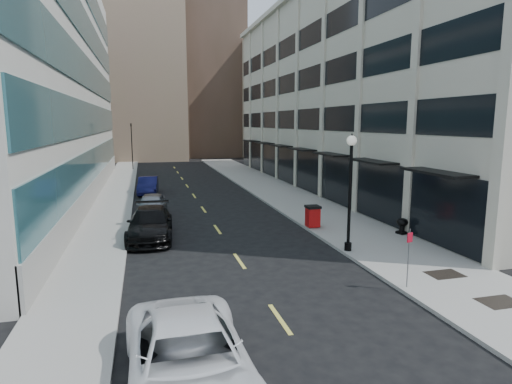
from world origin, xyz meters
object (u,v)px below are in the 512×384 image
car_black_pickup (150,224)px  lamppost (350,183)px  sign_post (409,250)px  urn_planter (402,224)px  car_white_van (189,361)px  traffic_signal (131,126)px  car_blue_sedan (148,186)px  car_silver_sedan (152,205)px  trash_bin (313,216)px

car_black_pickup → lamppost: 10.80m
sign_post → urn_planter: size_ratio=2.54×
sign_post → lamppost: bearing=74.1°
car_white_van → urn_planter: bearing=39.8°
car_black_pickup → urn_planter: (13.44, -3.06, -0.14)m
lamppost → sign_post: size_ratio=2.50×
car_black_pickup → car_white_van: bearing=-83.7°
traffic_signal → urn_planter: size_ratio=7.90×
lamppost → urn_planter: (4.30, 2.08, -2.76)m
car_blue_sedan → sign_post: (9.08, -25.01, 0.85)m
car_silver_sedan → trash_bin: bearing=-26.4°
car_silver_sedan → car_blue_sedan: 9.57m
car_white_van → car_silver_sedan: car_white_van is taller
sign_post → trash_bin: bearing=73.5°
traffic_signal → lamppost: (10.80, -40.20, -2.27)m
traffic_signal → car_black_pickup: 35.44m
traffic_signal → car_silver_sedan: size_ratio=1.52×
sign_post → car_silver_sedan: bearing=104.2°
car_silver_sedan → lamppost: size_ratio=0.82×
car_white_van → sign_post: size_ratio=2.73×
car_silver_sedan → urn_planter: car_silver_sedan is taller
car_silver_sedan → lamppost: lamppost is taller
car_blue_sedan → lamppost: size_ratio=0.82×
traffic_signal → car_blue_sedan: bearing=-85.1°
car_black_pickup → trash_bin: car_black_pickup is taller
car_silver_sedan → urn_planter: 15.77m
traffic_signal → trash_bin: bearing=-72.9°
urn_planter → traffic_signal: bearing=111.6°
car_white_van → car_silver_sedan: 19.60m
car_black_pickup → sign_post: size_ratio=2.55×
car_silver_sedan → lamppost: 14.15m
car_white_van → car_black_pickup: (-0.64, 14.10, -0.02)m
car_white_van → lamppost: (8.50, 8.96, 2.60)m
car_silver_sedan → sign_post: (8.95, -15.44, 0.83)m
trash_bin → car_blue_sedan: bearing=121.0°
urn_planter → lamppost: bearing=-154.2°
traffic_signal → car_silver_sedan: (1.85, -29.57, -4.94)m
lamppost → urn_planter: 5.52m
car_blue_sedan → car_black_pickup: bearing=-85.9°
trash_bin → lamppost: 5.40m
traffic_signal → urn_planter: (15.10, -38.12, -5.03)m
trash_bin → sign_post: bearing=-90.2°
car_white_van → lamppost: 12.62m
sign_post → car_white_van: bearing=-169.9°
traffic_signal → car_white_van: 49.46m
car_black_pickup → sign_post: sign_post is taller
car_white_van → sign_post: bearing=25.0°
trash_bin → traffic_signal: bearing=107.5°
car_white_van → lamppost: lamppost is taller
car_white_van → trash_bin: car_white_van is taller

